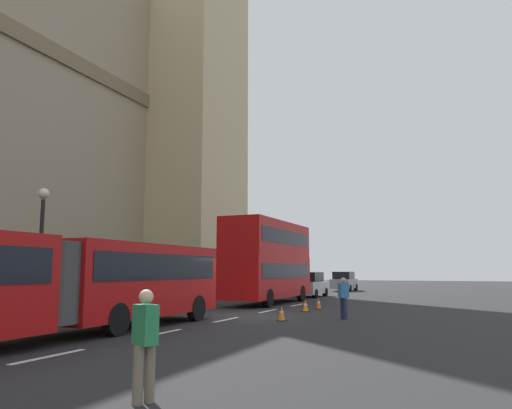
{
  "coord_description": "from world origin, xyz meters",
  "views": [
    {
      "loc": [
        -20.05,
        -8.95,
        1.98
      ],
      "look_at": [
        6.24,
        2.18,
        5.85
      ],
      "focal_mm": 34.21,
      "sensor_mm": 36.0,
      "label": 1
    }
  ],
  "objects_px": {
    "traffic_cone_west": "(282,314)",
    "street_lamp": "(41,243)",
    "double_decker_bus": "(268,258)",
    "sedan_trailing": "(344,281)",
    "sedan_lead": "(310,285)",
    "pedestrian_near_cones": "(145,341)",
    "traffic_cone_middle": "(306,306)",
    "articulated_bus": "(38,279)",
    "traffic_cone_east": "(319,303)",
    "pedestrian_by_kerb": "(343,297)"
  },
  "relations": [
    {
      "from": "traffic_cone_west",
      "to": "street_lamp",
      "type": "relative_size",
      "value": 0.11
    },
    {
      "from": "double_decker_bus",
      "to": "traffic_cone_west",
      "type": "distance_m",
      "value": 10.48
    },
    {
      "from": "sedan_trailing",
      "to": "sedan_lead",
      "type": "bearing_deg",
      "value": -179.83
    },
    {
      "from": "pedestrian_near_cones",
      "to": "double_decker_bus",
      "type": "bearing_deg",
      "value": 16.64
    },
    {
      "from": "sedan_lead",
      "to": "traffic_cone_middle",
      "type": "distance_m",
      "value": 13.31
    },
    {
      "from": "articulated_bus",
      "to": "traffic_cone_east",
      "type": "height_order",
      "value": "articulated_bus"
    },
    {
      "from": "articulated_bus",
      "to": "sedan_lead",
      "type": "height_order",
      "value": "articulated_bus"
    },
    {
      "from": "traffic_cone_east",
      "to": "pedestrian_near_cones",
      "type": "xyz_separation_m",
      "value": [
        -18.53,
        -2.48,
        0.63
      ]
    },
    {
      "from": "sedan_trailing",
      "to": "pedestrian_near_cones",
      "type": "relative_size",
      "value": 2.6
    },
    {
      "from": "pedestrian_near_cones",
      "to": "articulated_bus",
      "type": "bearing_deg",
      "value": 58.59
    },
    {
      "from": "double_decker_bus",
      "to": "pedestrian_near_cones",
      "type": "bearing_deg",
      "value": -163.36
    },
    {
      "from": "traffic_cone_east",
      "to": "pedestrian_by_kerb",
      "type": "relative_size",
      "value": 0.34
    },
    {
      "from": "double_decker_bus",
      "to": "articulated_bus",
      "type": "bearing_deg",
      "value": -179.99
    },
    {
      "from": "articulated_bus",
      "to": "traffic_cone_east",
      "type": "xyz_separation_m",
      "value": [
        14.61,
        -3.93,
        -1.46
      ]
    },
    {
      "from": "sedan_lead",
      "to": "pedestrian_by_kerb",
      "type": "xyz_separation_m",
      "value": [
        -15.73,
        -6.16,
        -0.0
      ]
    },
    {
      "from": "sedan_lead",
      "to": "pedestrian_near_cones",
      "type": "xyz_separation_m",
      "value": [
        -29.47,
        -6.23,
        -0.0
      ]
    },
    {
      "from": "sedan_trailing",
      "to": "pedestrian_near_cones",
      "type": "height_order",
      "value": "sedan_trailing"
    },
    {
      "from": "sedan_lead",
      "to": "sedan_trailing",
      "type": "relative_size",
      "value": 1.0
    },
    {
      "from": "sedan_trailing",
      "to": "street_lamp",
      "type": "xyz_separation_m",
      "value": [
        -33.09,
        4.65,
        2.14
      ]
    },
    {
      "from": "articulated_bus",
      "to": "double_decker_bus",
      "type": "bearing_deg",
      "value": 0.01
    },
    {
      "from": "pedestrian_near_cones",
      "to": "pedestrian_by_kerb",
      "type": "bearing_deg",
      "value": 0.32
    },
    {
      "from": "traffic_cone_east",
      "to": "pedestrian_near_cones",
      "type": "bearing_deg",
      "value": -172.36
    },
    {
      "from": "sedan_trailing",
      "to": "street_lamp",
      "type": "height_order",
      "value": "street_lamp"
    },
    {
      "from": "double_decker_bus",
      "to": "street_lamp",
      "type": "xyz_separation_m",
      "value": [
        -13.29,
        4.5,
        0.35
      ]
    },
    {
      "from": "articulated_bus",
      "to": "traffic_cone_west",
      "type": "relative_size",
      "value": 28.57
    },
    {
      "from": "traffic_cone_west",
      "to": "sedan_lead",
      "type": "bearing_deg",
      "value": 13.09
    },
    {
      "from": "articulated_bus",
      "to": "double_decker_bus",
      "type": "distance_m",
      "value": 17.56
    },
    {
      "from": "traffic_cone_west",
      "to": "pedestrian_near_cones",
      "type": "distance_m",
      "value": 12.38
    },
    {
      "from": "double_decker_bus",
      "to": "sedan_trailing",
      "type": "relative_size",
      "value": 2.07
    },
    {
      "from": "articulated_bus",
      "to": "sedan_trailing",
      "type": "distance_m",
      "value": 37.35
    },
    {
      "from": "articulated_bus",
      "to": "pedestrian_near_cones",
      "type": "xyz_separation_m",
      "value": [
        -3.91,
        -6.41,
        -0.83
      ]
    },
    {
      "from": "sedan_lead",
      "to": "pedestrian_by_kerb",
      "type": "bearing_deg",
      "value": -158.62
    },
    {
      "from": "traffic_cone_east",
      "to": "double_decker_bus",
      "type": "bearing_deg",
      "value": 53.33
    },
    {
      "from": "sedan_lead",
      "to": "street_lamp",
      "type": "bearing_deg",
      "value": 167.61
    },
    {
      "from": "traffic_cone_east",
      "to": "pedestrian_near_cones",
      "type": "height_order",
      "value": "pedestrian_near_cones"
    },
    {
      "from": "double_decker_bus",
      "to": "street_lamp",
      "type": "bearing_deg",
      "value": 161.27
    },
    {
      "from": "traffic_cone_middle",
      "to": "pedestrian_by_kerb",
      "type": "xyz_separation_m",
      "value": [
        -2.94,
        -2.54,
        0.63
      ]
    },
    {
      "from": "sedan_lead",
      "to": "street_lamp",
      "type": "relative_size",
      "value": 0.83
    },
    {
      "from": "double_decker_bus",
      "to": "sedan_lead",
      "type": "distance_m",
      "value": 8.22
    },
    {
      "from": "traffic_cone_west",
      "to": "sedan_trailing",
      "type": "bearing_deg",
      "value": 7.94
    },
    {
      "from": "sedan_lead",
      "to": "pedestrian_by_kerb",
      "type": "distance_m",
      "value": 16.9
    },
    {
      "from": "sedan_trailing",
      "to": "traffic_cone_east",
      "type": "relative_size",
      "value": 7.59
    },
    {
      "from": "double_decker_bus",
      "to": "traffic_cone_east",
      "type": "xyz_separation_m",
      "value": [
        -2.92,
        -3.93,
        -2.43
      ]
    },
    {
      "from": "articulated_bus",
      "to": "double_decker_bus",
      "type": "xyz_separation_m",
      "value": [
        17.53,
        0.0,
        0.96
      ]
    },
    {
      "from": "sedan_lead",
      "to": "traffic_cone_middle",
      "type": "xyz_separation_m",
      "value": [
        -12.8,
        -3.62,
        -0.63
      ]
    },
    {
      "from": "articulated_bus",
      "to": "pedestrian_near_cones",
      "type": "distance_m",
      "value": 7.56
    },
    {
      "from": "traffic_cone_west",
      "to": "traffic_cone_middle",
      "type": "xyz_separation_m",
      "value": [
        4.51,
        0.41,
        0.0
      ]
    },
    {
      "from": "traffic_cone_middle",
      "to": "pedestrian_near_cones",
      "type": "relative_size",
      "value": 0.34
    },
    {
      "from": "street_lamp",
      "to": "pedestrian_by_kerb",
      "type": "bearing_deg",
      "value": -62.78
    },
    {
      "from": "double_decker_bus",
      "to": "sedan_lead",
      "type": "relative_size",
      "value": 2.07
    }
  ]
}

